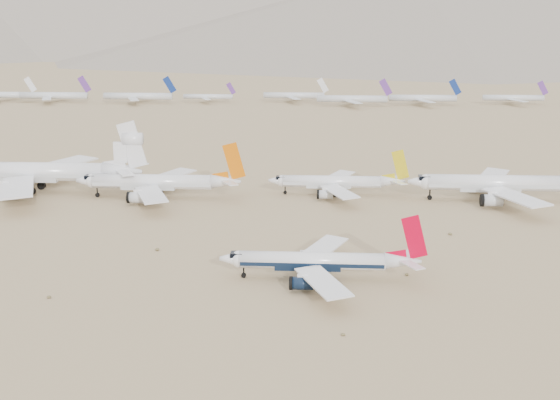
% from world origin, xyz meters
% --- Properties ---
extents(ground, '(7000.00, 7000.00, 0.00)m').
position_xyz_m(ground, '(0.00, 0.00, 0.00)').
color(ground, '#937B55').
rests_on(ground, ground).
extents(main_airliner, '(39.28, 38.36, 13.86)m').
position_xyz_m(main_airliner, '(6.75, -1.71, 3.81)').
color(main_airliner, white).
rests_on(main_airliner, ground).
extents(row2_navy_widebody, '(51.41, 50.27, 18.29)m').
position_xyz_m(row2_navy_widebody, '(58.38, 66.09, 5.11)').
color(row2_navy_widebody, white).
rests_on(row2_navy_widebody, ground).
extents(row2_gold_tail, '(39.62, 38.75, 14.11)m').
position_xyz_m(row2_gold_tail, '(11.17, 70.22, 3.94)').
color(row2_gold_tail, white).
rests_on(row2_gold_tail, ground).
extents(row2_orange_tail, '(47.53, 46.49, 16.95)m').
position_xyz_m(row2_orange_tail, '(-41.12, 63.00, 4.76)').
color(row2_orange_tail, white).
rests_on(row2_orange_tail, ground).
extents(row2_white_trijet, '(62.99, 61.56, 22.32)m').
position_xyz_m(row2_white_trijet, '(-78.73, 68.03, 6.46)').
color(row2_white_trijet, white).
rests_on(row2_white_trijet, ground).
extents(distant_storage_row, '(619.77, 61.44, 15.16)m').
position_xyz_m(distant_storage_row, '(11.24, 313.04, 4.46)').
color(distant_storage_row, silver).
rests_on(distant_storage_row, ground).
extents(desert_scrub, '(269.61, 124.18, 0.66)m').
position_xyz_m(desert_scrub, '(15.37, -22.73, 0.30)').
color(desert_scrub, brown).
rests_on(desert_scrub, ground).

